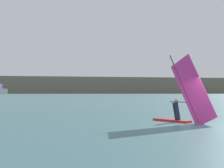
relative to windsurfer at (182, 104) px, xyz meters
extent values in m
plane|color=#386066|center=(0.70, -2.13, -1.06)|extent=(4000.00, 4000.00, 0.00)
cube|color=red|center=(-0.44, 0.64, -1.00)|extent=(1.86, 2.32, 0.12)
cylinder|color=black|center=(0.04, -0.06, 0.93)|extent=(1.16, 1.64, 3.76)
cube|color=#D8338C|center=(0.39, -0.56, 0.75)|extent=(1.73, 2.45, 4.00)
cylinder|color=black|center=(-0.10, 0.15, 0.08)|extent=(0.83, 1.16, 0.04)
cylinder|color=#191E38|center=(-0.24, 0.35, -0.45)|extent=(0.55, 0.60, 1.02)
sphere|color=tan|center=(-0.24, 0.35, 0.16)|extent=(0.22, 0.22, 0.22)
cube|color=#756B56|center=(40.08, 879.40, 19.43)|extent=(1378.63, 476.60, 40.96)
camera|label=1|loc=(-5.22, -16.22, 0.59)|focal=47.50mm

